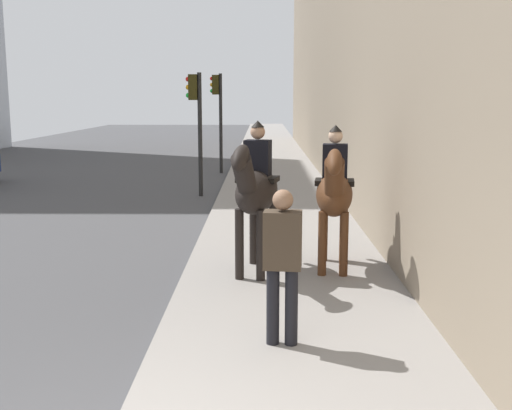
{
  "coord_description": "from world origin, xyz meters",
  "views": [
    {
      "loc": [
        -3.95,
        -1.22,
        2.77
      ],
      "look_at": [
        4.0,
        -1.14,
        1.4
      ],
      "focal_mm": 44.0,
      "sensor_mm": 36.0,
      "label": 1
    }
  ],
  "objects_px": {
    "pedestrian_greeting": "(282,257)",
    "traffic_light_near_curb": "(196,113)",
    "mounted_horse_near": "(256,190)",
    "traffic_light_far_curb": "(218,107)",
    "mounted_horse_far": "(334,192)"
  },
  "relations": [
    {
      "from": "pedestrian_greeting",
      "to": "traffic_light_near_curb",
      "type": "xyz_separation_m",
      "value": [
        11.09,
        2.05,
        1.23
      ]
    },
    {
      "from": "mounted_horse_near",
      "to": "pedestrian_greeting",
      "type": "distance_m",
      "value": 2.83
    },
    {
      "from": "pedestrian_greeting",
      "to": "traffic_light_far_curb",
      "type": "xyz_separation_m",
      "value": [
        16.58,
        1.83,
        1.34
      ]
    },
    {
      "from": "mounted_horse_near",
      "to": "traffic_light_near_curb",
      "type": "xyz_separation_m",
      "value": [
        8.29,
        1.74,
        0.92
      ]
    },
    {
      "from": "traffic_light_near_curb",
      "to": "pedestrian_greeting",
      "type": "bearing_deg",
      "value": -169.51
    },
    {
      "from": "mounted_horse_far",
      "to": "traffic_light_near_curb",
      "type": "height_order",
      "value": "traffic_light_near_curb"
    },
    {
      "from": "mounted_horse_near",
      "to": "traffic_light_far_curb",
      "type": "height_order",
      "value": "traffic_light_far_curb"
    },
    {
      "from": "mounted_horse_far",
      "to": "mounted_horse_near",
      "type": "bearing_deg",
      "value": -72.02
    },
    {
      "from": "traffic_light_far_curb",
      "to": "traffic_light_near_curb",
      "type": "bearing_deg",
      "value": 177.69
    },
    {
      "from": "mounted_horse_far",
      "to": "traffic_light_far_curb",
      "type": "height_order",
      "value": "traffic_light_far_curb"
    },
    {
      "from": "pedestrian_greeting",
      "to": "traffic_light_far_curb",
      "type": "height_order",
      "value": "traffic_light_far_curb"
    },
    {
      "from": "pedestrian_greeting",
      "to": "traffic_light_near_curb",
      "type": "relative_size",
      "value": 0.49
    },
    {
      "from": "traffic_light_far_curb",
      "to": "pedestrian_greeting",
      "type": "bearing_deg",
      "value": -173.7
    },
    {
      "from": "mounted_horse_near",
      "to": "mounted_horse_far",
      "type": "height_order",
      "value": "mounted_horse_near"
    },
    {
      "from": "mounted_horse_far",
      "to": "traffic_light_near_curb",
      "type": "xyz_separation_m",
      "value": [
        8.06,
        2.94,
        0.99
      ]
    }
  ]
}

